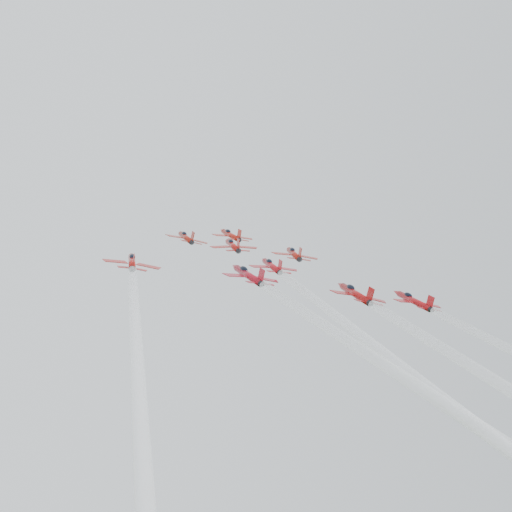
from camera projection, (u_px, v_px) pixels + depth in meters
name	position (u px, v px, depth m)	size (l,w,h in m)	color
jet_lead	(231.00, 235.00, 164.70)	(9.94, 12.60, 8.42)	#B01B10
jet_row2_left	(186.00, 237.00, 148.79)	(9.21, 11.69, 7.81)	#A21C0F
jet_row2_center	(233.00, 245.00, 149.78)	(10.11, 12.83, 8.57)	#AE1510
jet_row2_right	(294.00, 254.00, 154.08)	(10.32, 13.09, 8.75)	#A7190F
jet_center	(383.00, 345.00, 91.28)	(9.44, 87.53, 55.53)	#B31118
jet_rear_farleft	(189.00, 359.00, 71.65)	(9.29, 86.12, 54.64)	#AE1410
jet_rear_left	(380.00, 385.00, 74.68)	(10.21, 94.63, 60.04)	#AA101E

